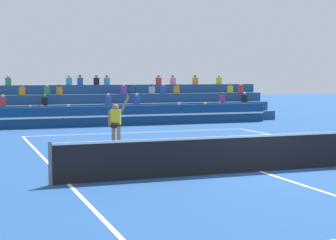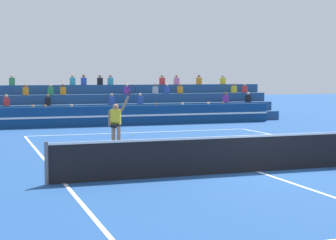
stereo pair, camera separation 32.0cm
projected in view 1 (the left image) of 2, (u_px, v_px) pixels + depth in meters
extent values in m
plane|color=navy|center=(260.00, 171.00, 16.09)|extent=(120.00, 120.00, 0.00)
cube|color=white|center=(139.00, 132.00, 27.24)|extent=(11.00, 0.10, 0.01)
cube|color=white|center=(68.00, 184.00, 14.22)|extent=(0.10, 23.80, 0.01)
cube|color=white|center=(180.00, 145.00, 22.11)|extent=(8.25, 0.10, 0.01)
cube|color=white|center=(260.00, 171.00, 16.08)|extent=(0.10, 12.85, 0.01)
cylinder|color=slate|center=(50.00, 163.00, 14.02)|extent=(0.10, 0.10, 1.10)
cube|color=black|center=(260.00, 154.00, 16.05)|extent=(11.90, 0.02, 1.00)
cube|color=white|center=(261.00, 136.00, 16.00)|extent=(11.90, 0.04, 0.06)
cube|color=navy|center=(118.00, 116.00, 30.91)|extent=(18.00, 0.24, 1.10)
cube|color=white|center=(119.00, 116.00, 30.79)|extent=(18.00, 0.02, 0.10)
cube|color=navy|center=(112.00, 119.00, 32.13)|extent=(20.78, 0.95, 0.55)
cube|color=#B2B2B7|center=(113.00, 111.00, 31.94)|extent=(0.32, 0.22, 0.44)
sphere|color=brown|center=(113.00, 105.00, 31.91)|extent=(0.18, 0.18, 0.18)
cube|color=yellow|center=(42.00, 112.00, 30.58)|extent=(0.32, 0.22, 0.44)
sphere|color=brown|center=(42.00, 106.00, 30.55)|extent=(0.18, 0.18, 0.18)
cube|color=yellow|center=(68.00, 112.00, 31.07)|extent=(0.32, 0.22, 0.44)
sphere|color=tan|center=(68.00, 106.00, 31.04)|extent=(0.18, 0.18, 0.18)
cube|color=orange|center=(205.00, 109.00, 33.87)|extent=(0.32, 0.22, 0.44)
sphere|color=beige|center=(205.00, 103.00, 33.85)|extent=(0.18, 0.18, 0.18)
cube|color=teal|center=(179.00, 109.00, 33.30)|extent=(0.32, 0.22, 0.44)
sphere|color=beige|center=(179.00, 104.00, 33.28)|extent=(0.18, 0.18, 0.18)
cube|color=silver|center=(153.00, 110.00, 32.74)|extent=(0.32, 0.22, 0.44)
sphere|color=brown|center=(153.00, 104.00, 32.72)|extent=(0.18, 0.18, 0.18)
cube|color=teal|center=(30.00, 112.00, 30.36)|extent=(0.32, 0.22, 0.44)
sphere|color=#9E7051|center=(30.00, 107.00, 30.33)|extent=(0.18, 0.18, 0.18)
cube|color=black|center=(219.00, 108.00, 34.20)|extent=(0.32, 0.22, 0.44)
sphere|color=brown|center=(219.00, 103.00, 34.17)|extent=(0.18, 0.18, 0.18)
cube|color=navy|center=(108.00, 113.00, 33.00)|extent=(20.78, 0.95, 1.10)
cube|color=black|center=(45.00, 101.00, 31.52)|extent=(0.32, 0.22, 0.44)
sphere|color=brown|center=(44.00, 96.00, 31.49)|extent=(0.18, 0.18, 0.18)
cube|color=#2D4CA5|center=(137.00, 100.00, 33.36)|extent=(0.32, 0.22, 0.44)
sphere|color=beige|center=(137.00, 95.00, 33.33)|extent=(0.18, 0.18, 0.18)
cube|color=red|center=(3.00, 102.00, 30.75)|extent=(0.32, 0.22, 0.44)
sphere|color=tan|center=(3.00, 96.00, 30.73)|extent=(0.18, 0.18, 0.18)
cube|color=purple|center=(222.00, 99.00, 35.26)|extent=(0.32, 0.22, 0.44)
sphere|color=brown|center=(222.00, 94.00, 35.23)|extent=(0.18, 0.18, 0.18)
cube|color=#2D4CA5|center=(108.00, 100.00, 32.77)|extent=(0.32, 0.22, 0.44)
sphere|color=tan|center=(108.00, 95.00, 32.74)|extent=(0.18, 0.18, 0.18)
cube|color=black|center=(244.00, 98.00, 35.79)|extent=(0.32, 0.22, 0.44)
sphere|color=beige|center=(245.00, 93.00, 35.77)|extent=(0.18, 0.18, 0.18)
cube|color=navy|center=(104.00, 108.00, 33.87)|extent=(20.78, 0.95, 1.65)
cube|color=orange|center=(176.00, 90.00, 35.18)|extent=(0.32, 0.22, 0.44)
sphere|color=#9E7051|center=(176.00, 85.00, 35.16)|extent=(0.18, 0.18, 0.18)
cube|color=orange|center=(22.00, 91.00, 31.98)|extent=(0.32, 0.22, 0.44)
sphere|color=#9E7051|center=(22.00, 86.00, 31.96)|extent=(0.18, 0.18, 0.18)
cube|color=red|center=(241.00, 89.00, 36.72)|extent=(0.32, 0.22, 0.44)
sphere|color=beige|center=(241.00, 84.00, 36.69)|extent=(0.18, 0.18, 0.18)
cube|color=#2D4CA5|center=(163.00, 90.00, 34.89)|extent=(0.32, 0.22, 0.44)
sphere|color=beige|center=(163.00, 85.00, 34.86)|extent=(0.18, 0.18, 0.18)
cube|color=orange|center=(59.00, 91.00, 32.70)|extent=(0.32, 0.22, 0.44)
sphere|color=brown|center=(59.00, 85.00, 32.68)|extent=(0.18, 0.18, 0.18)
cube|color=#B2B2B7|center=(152.00, 90.00, 34.63)|extent=(0.32, 0.22, 0.44)
sphere|color=brown|center=(152.00, 85.00, 34.61)|extent=(0.18, 0.18, 0.18)
cube|color=yellow|center=(230.00, 89.00, 36.45)|extent=(0.32, 0.22, 0.44)
sphere|color=#9E7051|center=(230.00, 84.00, 36.43)|extent=(0.18, 0.18, 0.18)
cube|color=purple|center=(123.00, 90.00, 34.01)|extent=(0.32, 0.22, 0.44)
sphere|color=beige|center=(123.00, 85.00, 33.99)|extent=(0.18, 0.18, 0.18)
cube|color=#338C4C|center=(47.00, 91.00, 32.46)|extent=(0.32, 0.22, 0.44)
sphere|color=beige|center=(47.00, 86.00, 32.43)|extent=(0.18, 0.18, 0.18)
cube|color=navy|center=(101.00, 103.00, 34.74)|extent=(20.78, 0.95, 2.20)
cube|color=#2D4CA5|center=(80.00, 81.00, 34.03)|extent=(0.32, 0.22, 0.44)
sphere|color=brown|center=(80.00, 76.00, 34.00)|extent=(0.18, 0.18, 0.18)
cube|color=yellow|center=(219.00, 81.00, 37.18)|extent=(0.32, 0.22, 0.44)
sphere|color=tan|center=(219.00, 76.00, 37.15)|extent=(0.18, 0.18, 0.18)
cube|color=pink|center=(173.00, 81.00, 36.07)|extent=(0.32, 0.22, 0.44)
sphere|color=#9E7051|center=(173.00, 76.00, 36.04)|extent=(0.18, 0.18, 0.18)
cube|color=red|center=(159.00, 81.00, 35.74)|extent=(0.32, 0.22, 0.44)
sphere|color=#9E7051|center=(159.00, 76.00, 35.71)|extent=(0.18, 0.18, 0.18)
cube|color=teal|center=(69.00, 81.00, 33.80)|extent=(0.32, 0.22, 0.44)
sphere|color=tan|center=(69.00, 76.00, 33.77)|extent=(0.18, 0.18, 0.18)
cube|color=teal|center=(107.00, 81.00, 34.59)|extent=(0.32, 0.22, 0.44)
sphere|color=#9E7051|center=(107.00, 76.00, 34.57)|extent=(0.18, 0.18, 0.18)
cube|color=orange|center=(195.00, 81.00, 36.60)|extent=(0.32, 0.22, 0.44)
sphere|color=brown|center=(195.00, 76.00, 36.57)|extent=(0.18, 0.18, 0.18)
cube|color=#338C4C|center=(8.00, 82.00, 32.60)|extent=(0.32, 0.22, 0.44)
sphere|color=beige|center=(8.00, 76.00, 32.57)|extent=(0.18, 0.18, 0.18)
cube|color=black|center=(96.00, 81.00, 34.37)|extent=(0.32, 0.22, 0.44)
sphere|color=#9E7051|center=(96.00, 76.00, 34.34)|extent=(0.18, 0.18, 0.18)
cylinder|color=#9E7051|center=(113.00, 138.00, 20.62)|extent=(0.14, 0.14, 0.90)
cylinder|color=#9E7051|center=(119.00, 139.00, 20.51)|extent=(0.14, 0.14, 0.90)
cube|color=black|center=(116.00, 125.00, 20.55)|extent=(0.38, 0.33, 0.20)
cube|color=yellow|center=(116.00, 117.00, 20.53)|extent=(0.41, 0.35, 0.56)
sphere|color=#9E7051|center=(116.00, 107.00, 20.50)|extent=(0.22, 0.22, 0.22)
cube|color=white|center=(114.00, 149.00, 20.69)|extent=(0.23, 0.29, 0.09)
cube|color=white|center=(119.00, 149.00, 20.58)|extent=(0.23, 0.29, 0.09)
cylinder|color=#9E7051|center=(109.00, 118.00, 20.56)|extent=(0.09, 0.09, 0.56)
cylinder|color=#9E7051|center=(125.00, 104.00, 20.44)|extent=(0.34, 0.24, 0.58)
cylinder|color=black|center=(130.00, 94.00, 20.39)|extent=(0.12, 0.09, 0.21)
torus|color=black|center=(132.00, 89.00, 20.36)|extent=(0.38, 0.22, 0.41)
sphere|color=#C6DB33|center=(131.00, 135.00, 25.53)|extent=(0.07, 0.07, 0.07)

